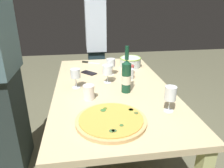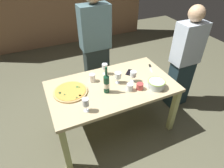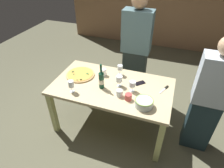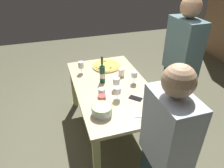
{
  "view_description": "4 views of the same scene",
  "coord_description": "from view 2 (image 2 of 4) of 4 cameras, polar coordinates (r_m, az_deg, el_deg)",
  "views": [
    {
      "loc": [
        -1.55,
        0.23,
        1.42
      ],
      "look_at": [
        0.0,
        0.0,
        0.77
      ],
      "focal_mm": 34.11,
      "sensor_mm": 36.0,
      "label": 1
    },
    {
      "loc": [
        -0.8,
        -1.76,
        2.22
      ],
      "look_at": [
        0.0,
        0.0,
        0.77
      ],
      "focal_mm": 30.74,
      "sensor_mm": 36.0,
      "label": 2
    },
    {
      "loc": [
        0.68,
        -1.93,
        2.28
      ],
      "look_at": [
        0.0,
        0.0,
        0.77
      ],
      "focal_mm": 30.48,
      "sensor_mm": 36.0,
      "label": 3
    },
    {
      "loc": [
        2.1,
        -0.66,
        2.13
      ],
      "look_at": [
        0.0,
        0.0,
        0.77
      ],
      "focal_mm": 33.72,
      "sensor_mm": 36.0,
      "label": 4
    }
  ],
  "objects": [
    {
      "name": "serving_bowl",
      "position": [
        2.43,
        13.03,
        0.06
      ],
      "size": [
        0.22,
        0.22,
        0.1
      ],
      "color": "silver",
      "rests_on": "dining_table"
    },
    {
      "name": "pizza_knife",
      "position": [
        2.83,
        11.34,
        4.87
      ],
      "size": [
        0.1,
        0.2,
        0.02
      ],
      "color": "silver",
      "rests_on": "dining_table"
    },
    {
      "name": "cup_ceramic",
      "position": [
        2.38,
        8.27,
        -0.68
      ],
      "size": [
        0.09,
        0.09,
        0.08
      ],
      "primitive_type": "cylinder",
      "color": "#BB4542",
      "rests_on": "dining_table"
    },
    {
      "name": "wine_bottle",
      "position": [
        2.25,
        -1.67,
        0.21
      ],
      "size": [
        0.07,
        0.07,
        0.35
      ],
      "color": "#14412A",
      "rests_on": "dining_table"
    },
    {
      "name": "pizza",
      "position": [
        2.37,
        -12.23,
        -2.2
      ],
      "size": [
        0.41,
        0.41,
        0.03
      ],
      "color": "tan",
      "rests_on": "dining_table"
    },
    {
      "name": "wine_glass_far_right",
      "position": [
        2.46,
        6.33,
        2.83
      ],
      "size": [
        0.08,
        0.08,
        0.15
      ],
      "color": "white",
      "rests_on": "dining_table"
    },
    {
      "name": "wine_glass_far_left",
      "position": [
        2.59,
        -2.18,
        5.11
      ],
      "size": [
        0.08,
        0.08,
        0.16
      ],
      "color": "white",
      "rests_on": "dining_table"
    },
    {
      "name": "ground_plane",
      "position": [
        2.95,
        0.0,
        -12.13
      ],
      "size": [
        8.0,
        8.0,
        0.0
      ],
      "primitive_type": "plane",
      "color": "#5E5D46"
    },
    {
      "name": "wine_glass_by_bottle",
      "position": [
        2.03,
        -7.87,
        -5.48
      ],
      "size": [
        0.07,
        0.07,
        0.17
      ],
      "color": "white",
      "rests_on": "dining_table"
    },
    {
      "name": "cell_phone",
      "position": [
        2.68,
        5.18,
        3.48
      ],
      "size": [
        0.15,
        0.15,
        0.01
      ],
      "primitive_type": "cube",
      "rotation": [
        0.0,
        0.0,
        5.49
      ],
      "color": "black",
      "rests_on": "dining_table"
    },
    {
      "name": "person_guest_left",
      "position": [
        3.07,
        -4.9,
        11.21
      ],
      "size": [
        0.45,
        0.24,
        1.77
      ],
      "rotation": [
        0.0,
        0.0,
        -1.69
      ],
      "color": "#273230",
      "rests_on": "ground"
    },
    {
      "name": "dining_table",
      "position": [
        2.49,
        0.0,
        -2.13
      ],
      "size": [
        1.6,
        0.9,
        0.75
      ],
      "color": "#CFBA8B",
      "rests_on": "ground"
    },
    {
      "name": "wine_glass_near_pizza",
      "position": [
        2.42,
        1.78,
        2.42
      ],
      "size": [
        0.08,
        0.08,
        0.15
      ],
      "color": "white",
      "rests_on": "dining_table"
    },
    {
      "name": "cup_spare",
      "position": [
        2.34,
        5.35,
        -0.94
      ],
      "size": [
        0.08,
        0.08,
        0.09
      ],
      "primitive_type": "cylinder",
      "color": "white",
      "rests_on": "dining_table"
    },
    {
      "name": "cup_amber",
      "position": [
        2.49,
        -5.91,
        1.85
      ],
      "size": [
        0.08,
        0.08,
        0.1
      ],
      "primitive_type": "cylinder",
      "color": "white",
      "rests_on": "dining_table"
    },
    {
      "name": "person_host",
      "position": [
        3.03,
        20.75,
        6.53
      ],
      "size": [
        0.39,
        0.24,
        1.6
      ],
      "rotation": [
        0.0,
        0.0,
        -3.11
      ],
      "color": "#1E323A",
      "rests_on": "ground"
    }
  ]
}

